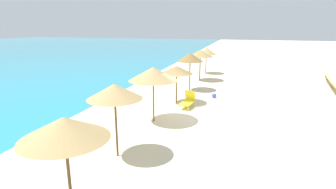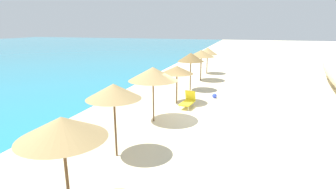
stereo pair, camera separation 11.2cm
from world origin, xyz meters
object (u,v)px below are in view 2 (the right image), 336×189
(beach_umbrella_2, at_px, (114,92))
(beach_umbrella_4, at_px, (177,70))
(beach_umbrella_3, at_px, (153,74))
(beach_umbrella_5, at_px, (191,57))
(beach_umbrella_1, at_px, (62,128))
(beach_umbrella_6, at_px, (201,54))
(beach_ball, at_px, (215,96))
(beach_umbrella_7, at_px, (208,51))
(lounge_chair_1, at_px, (188,101))

(beach_umbrella_2, distance_m, beach_umbrella_4, 7.55)
(beach_umbrella_3, relative_size, beach_umbrella_5, 0.99)
(beach_umbrella_1, distance_m, beach_umbrella_6, 18.48)
(beach_umbrella_1, xyz_separation_m, beach_ball, (12.81, -2.12, -2.25))
(beach_umbrella_7, bearing_deg, lounge_chair_1, -176.63)
(beach_umbrella_1, distance_m, beach_ball, 13.17)
(beach_umbrella_7, bearing_deg, beach_umbrella_2, 178.41)
(beach_umbrella_3, xyz_separation_m, beach_umbrella_5, (7.20, -0.37, 0.03))
(beach_umbrella_3, distance_m, beach_ball, 6.39)
(beach_umbrella_1, bearing_deg, beach_ball, -9.39)
(beach_umbrella_1, xyz_separation_m, lounge_chair_1, (10.23, -0.86, -2.01))
(beach_umbrella_2, height_order, beach_umbrella_3, beach_umbrella_3)
(beach_umbrella_3, relative_size, lounge_chair_1, 2.00)
(beach_umbrella_2, distance_m, beach_umbrella_6, 15.15)
(beach_umbrella_5, height_order, beach_umbrella_7, beach_umbrella_5)
(beach_umbrella_2, xyz_separation_m, beach_umbrella_4, (7.54, -0.35, -0.38))
(beach_umbrella_5, bearing_deg, beach_ball, -130.47)
(beach_ball, bearing_deg, lounge_chair_1, 154.02)
(beach_umbrella_7, xyz_separation_m, beach_ball, (-9.35, -1.96, -2.11))
(beach_umbrella_4, distance_m, beach_umbrella_7, 11.29)
(beach_umbrella_6, distance_m, beach_umbrella_7, 3.68)
(beach_umbrella_3, xyz_separation_m, beach_umbrella_6, (11.12, -0.48, -0.07))
(beach_umbrella_4, relative_size, lounge_chair_1, 1.70)
(beach_umbrella_1, relative_size, beach_umbrella_7, 1.03)
(beach_umbrella_1, height_order, beach_umbrella_4, beach_umbrella_1)
(lounge_chair_1, bearing_deg, beach_umbrella_1, 91.95)
(beach_umbrella_1, relative_size, lounge_chair_1, 1.93)
(beach_umbrella_1, height_order, lounge_chair_1, beach_umbrella_1)
(beach_umbrella_1, height_order, beach_umbrella_6, beach_umbrella_1)
(beach_umbrella_5, relative_size, lounge_chair_1, 2.01)
(beach_umbrella_4, xyz_separation_m, beach_umbrella_7, (11.29, -0.18, 0.15))
(beach_umbrella_6, relative_size, beach_umbrella_7, 1.03)
(beach_umbrella_3, height_order, beach_ball, beach_umbrella_3)
(beach_umbrella_2, distance_m, beach_ball, 10.07)
(beach_umbrella_6, bearing_deg, beach_ball, -161.04)
(beach_umbrella_7, xyz_separation_m, lounge_chair_1, (-11.93, -0.70, -1.87))
(beach_umbrella_2, bearing_deg, beach_ball, -14.69)
(beach_umbrella_2, xyz_separation_m, beach_ball, (9.47, -2.48, -2.34))
(beach_umbrella_2, bearing_deg, beach_umbrella_4, -2.63)
(beach_umbrella_2, bearing_deg, beach_umbrella_3, -0.80)
(beach_umbrella_1, xyz_separation_m, beach_umbrella_5, (14.56, -0.06, 0.08))
(beach_umbrella_2, relative_size, beach_umbrella_4, 1.17)
(beach_umbrella_6, bearing_deg, beach_umbrella_2, 177.98)
(beach_umbrella_1, xyz_separation_m, beach_umbrella_4, (10.87, 0.02, -0.29))
(beach_umbrella_4, xyz_separation_m, beach_umbrella_5, (3.68, -0.08, 0.37))
(beach_umbrella_6, bearing_deg, beach_umbrella_1, 179.48)
(beach_umbrella_7, bearing_deg, beach_umbrella_5, 179.30)
(beach_umbrella_2, xyz_separation_m, beach_umbrella_7, (18.82, -0.52, -0.24))
(beach_umbrella_3, bearing_deg, beach_umbrella_4, -4.72)
(beach_umbrella_7, relative_size, beach_ball, 8.22)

